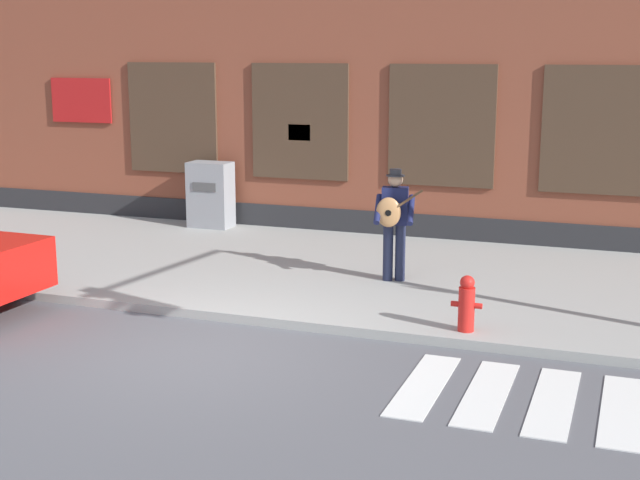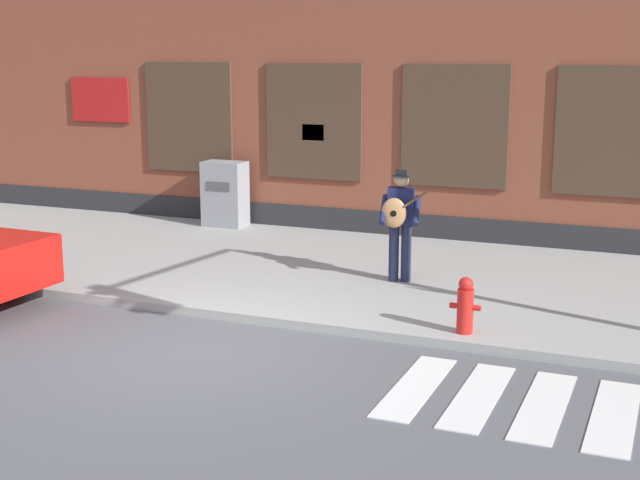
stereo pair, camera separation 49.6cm
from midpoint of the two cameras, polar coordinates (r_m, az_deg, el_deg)
name	(u,v)px [view 2 (the right image)]	position (r m, az deg, el deg)	size (l,w,h in m)	color
ground_plane	(200,349)	(10.76, -6.39, -6.96)	(160.00, 160.00, 0.00)	#56565B
sidewalk	(324,270)	(14.14, 1.25, -1.97)	(28.00, 5.61, 0.12)	#9E9E99
busker	(400,219)	(13.10, 6.20, 1.37)	(0.76, 0.61, 1.67)	#1E233D
utility_box	(225,194)	(17.34, -5.28, 2.95)	(0.82, 0.52, 1.26)	gray
fire_hydrant	(465,306)	(10.97, 10.57, -4.16)	(0.38, 0.20, 0.70)	red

